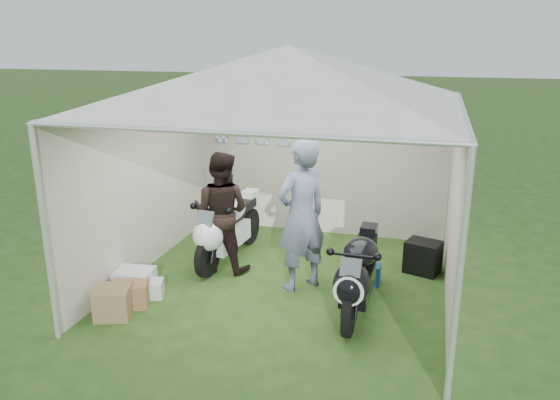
# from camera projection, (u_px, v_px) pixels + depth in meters

# --- Properties ---
(ground) EXTENTS (80.00, 80.00, 0.00)m
(ground) POSITION_uv_depth(u_px,v_px,m) (287.00, 281.00, 7.17)
(ground) COLOR #244215
(ground) RESTS_ON ground
(canopy_tent) EXTENTS (5.66, 5.66, 3.00)m
(canopy_tent) POSITION_uv_depth(u_px,v_px,m) (288.00, 82.00, 6.46)
(canopy_tent) COLOR silver
(canopy_tent) RESTS_ON ground
(motorcycle_white) EXTENTS (0.53, 1.88, 0.92)m
(motorcycle_white) POSITION_uv_depth(u_px,v_px,m) (226.00, 227.00, 7.68)
(motorcycle_white) COLOR black
(motorcycle_white) RESTS_ON ground
(motorcycle_black) EXTENTS (0.42, 1.80, 0.89)m
(motorcycle_black) POSITION_uv_depth(u_px,v_px,m) (358.00, 273.00, 6.24)
(motorcycle_black) COLOR black
(motorcycle_black) RESTS_ON ground
(paddock_stand) EXTENTS (0.35, 0.22, 0.26)m
(paddock_stand) POSITION_uv_depth(u_px,v_px,m) (367.00, 274.00, 7.10)
(paddock_stand) COLOR blue
(paddock_stand) RESTS_ON ground
(person_dark_jacket) EXTENTS (0.83, 0.66, 1.65)m
(person_dark_jacket) POSITION_uv_depth(u_px,v_px,m) (221.00, 212.00, 7.34)
(person_dark_jacket) COLOR black
(person_dark_jacket) RESTS_ON ground
(person_blue_jacket) EXTENTS (0.82, 0.83, 1.93)m
(person_blue_jacket) POSITION_uv_depth(u_px,v_px,m) (302.00, 216.00, 6.74)
(person_blue_jacket) COLOR slate
(person_blue_jacket) RESTS_ON ground
(equipment_box) EXTENTS (0.53, 0.47, 0.44)m
(equipment_box) POSITION_uv_depth(u_px,v_px,m) (423.00, 257.00, 7.40)
(equipment_box) COLOR black
(equipment_box) RESTS_ON ground
(crate_0) EXTENTS (0.49, 0.40, 0.31)m
(crate_0) POSITION_uv_depth(u_px,v_px,m) (135.00, 281.00, 6.83)
(crate_0) COLOR silver
(crate_0) RESTS_ON ground
(crate_1) EXTENTS (0.49, 0.49, 0.35)m
(crate_1) POSITION_uv_depth(u_px,v_px,m) (113.00, 302.00, 6.24)
(crate_1) COLOR brown
(crate_1) RESTS_ON ground
(crate_2) EXTENTS (0.35, 0.32, 0.21)m
(crate_2) POSITION_uv_depth(u_px,v_px,m) (151.00, 289.00, 6.73)
(crate_2) COLOR #B8BCC1
(crate_2) RESTS_ON ground
(crate_3) EXTENTS (0.52, 0.45, 0.29)m
(crate_3) POSITION_uv_depth(u_px,v_px,m) (129.00, 294.00, 6.49)
(crate_3) COLOR brown
(crate_3) RESTS_ON ground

